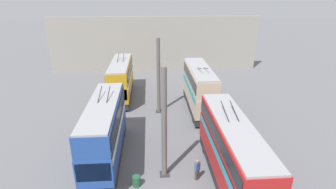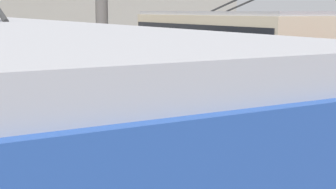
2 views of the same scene
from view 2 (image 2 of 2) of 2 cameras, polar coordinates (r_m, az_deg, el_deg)
depot_back_wall at (r=32.79m, az=-18.65°, el=8.63°), size 0.50×36.00×9.32m
support_column_far at (r=15.76m, az=-7.99°, el=6.38°), size 0.74×0.74×8.68m
bus_left_far at (r=18.25m, az=6.03°, el=2.95°), size 9.69×2.54×5.83m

